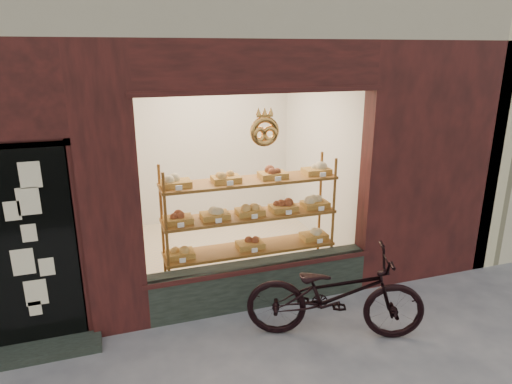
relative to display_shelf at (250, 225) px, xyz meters
name	(u,v)px	position (x,y,z in m)	size (l,w,h in m)	color
display_shelf	(250,225)	(0.00, 0.00, 0.00)	(2.20, 0.45, 1.70)	brown
bicycle	(335,294)	(0.54, -1.30, -0.38)	(0.66, 1.90, 1.00)	black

